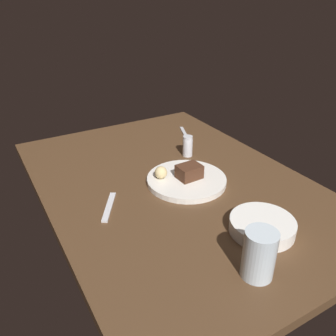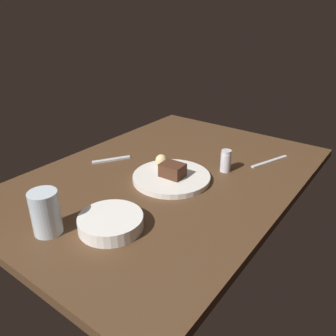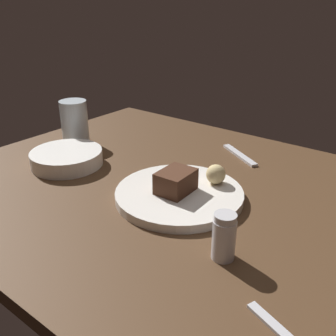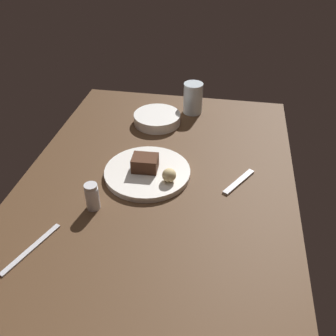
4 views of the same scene
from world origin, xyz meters
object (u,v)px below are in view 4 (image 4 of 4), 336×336
at_px(dessert_plate, 147,172).
at_px(side_bowl, 157,119).
at_px(dessert_spoon, 239,182).
at_px(salt_shaker, 92,197).
at_px(butter_knife, 31,249).
at_px(chocolate_cake_slice, 145,163).
at_px(bread_roll, 169,175).
at_px(water_glass, 193,98).

height_order(dessert_plate, side_bowl, side_bowl).
bearing_deg(dessert_spoon, dessert_plate, 123.62).
bearing_deg(salt_shaker, dessert_spoon, 114.72).
xyz_separation_m(salt_shaker, dessert_spoon, (-0.18, 0.40, -0.04)).
distance_m(side_bowl, butter_knife, 0.70).
distance_m(chocolate_cake_slice, butter_knife, 0.41).
distance_m(dessert_plate, bread_roll, 0.09).
bearing_deg(water_glass, dessert_plate, -11.41).
xyz_separation_m(chocolate_cake_slice, bread_roll, (0.05, 0.08, -0.00)).
bearing_deg(bread_roll, side_bowl, -163.22).
bearing_deg(water_glass, salt_shaker, -18.48).
bearing_deg(butter_knife, chocolate_cake_slice, -10.42).
bearing_deg(chocolate_cake_slice, dessert_spoon, 91.19).
xyz_separation_m(dessert_plate, salt_shaker, (0.17, -0.12, 0.03)).
xyz_separation_m(bread_roll, side_bowl, (-0.37, -0.11, -0.02)).
distance_m(water_glass, dessert_spoon, 0.48).
bearing_deg(water_glass, bread_roll, -1.42).
height_order(dessert_plate, salt_shaker, salt_shaker).
relative_size(chocolate_cake_slice, bread_roll, 1.85).
bearing_deg(salt_shaker, water_glass, 161.52).
distance_m(salt_shaker, water_glass, 0.65).
relative_size(dessert_plate, bread_roll, 6.33).
distance_m(bread_roll, side_bowl, 0.38).
relative_size(bread_roll, side_bowl, 0.24).
bearing_deg(chocolate_cake_slice, dessert_plate, 61.45).
bearing_deg(butter_knife, water_glass, -0.81).
bearing_deg(dessert_spoon, bread_roll, 135.45).
xyz_separation_m(chocolate_cake_slice, butter_knife, (0.35, -0.21, -0.04)).
bearing_deg(dessert_plate, dessert_spoon, 92.01).
relative_size(chocolate_cake_slice, butter_knife, 0.42).
xyz_separation_m(dessert_plate, butter_knife, (0.35, -0.22, -0.01)).
xyz_separation_m(chocolate_cake_slice, water_glass, (-0.43, 0.10, 0.02)).
bearing_deg(bread_roll, chocolate_cake_slice, -118.37).
xyz_separation_m(bread_roll, dessert_spoon, (-0.05, 0.21, -0.04)).
distance_m(salt_shaker, side_bowl, 0.51).
height_order(water_glass, butter_knife, water_glass).
height_order(salt_shaker, water_glass, water_glass).
relative_size(chocolate_cake_slice, salt_shaker, 0.96).
distance_m(salt_shaker, butter_knife, 0.21).
bearing_deg(dessert_spoon, salt_shaker, 146.32).
bearing_deg(dessert_spoon, water_glass, 56.22).
bearing_deg(dessert_plate, side_bowl, -174.00).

